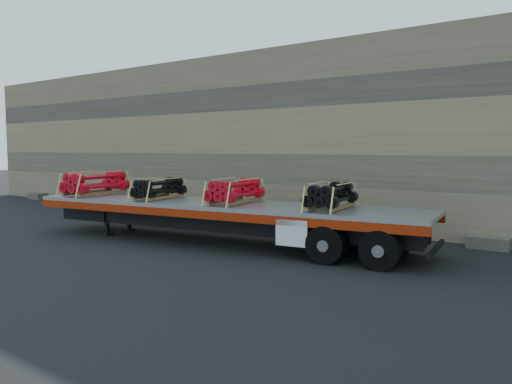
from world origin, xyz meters
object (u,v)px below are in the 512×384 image
(bundle_front, at_px, (96,184))
(bundle_midrear, at_px, (235,192))
(bundle_rear, at_px, (331,196))
(trailer, at_px, (219,223))
(bundle_midfront, at_px, (159,189))

(bundle_front, bearing_deg, bundle_midrear, 0.00)
(bundle_rear, bearing_deg, trailer, -180.00)
(trailer, height_order, bundle_midfront, bundle_midfront)
(bundle_midfront, xyz_separation_m, bundle_rear, (6.05, 0.89, 0.02))
(trailer, xyz_separation_m, bundle_front, (-5.27, -0.78, 1.07))
(trailer, relative_size, bundle_midfront, 7.06)
(bundle_front, bearing_deg, bundle_rear, 0.00)
(bundle_midrear, bearing_deg, bundle_midfront, -180.00)
(trailer, distance_m, bundle_midrear, 1.18)
(trailer, distance_m, bundle_midfront, 2.60)
(trailer, relative_size, bundle_front, 5.70)
(trailer, xyz_separation_m, bundle_midrear, (0.58, 0.09, 1.03))
(trailer, relative_size, bundle_midrear, 6.46)
(bundle_midfront, height_order, bundle_rear, bundle_rear)
(trailer, bearing_deg, bundle_midrear, 0.00)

